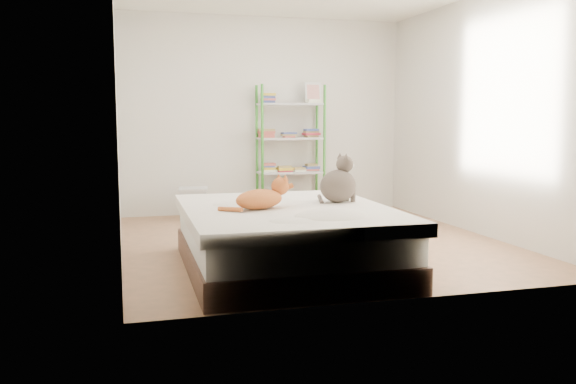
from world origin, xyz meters
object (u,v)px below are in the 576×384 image
object	(u,v)px
shelf_unit	(291,152)
white_bin	(194,204)
cardboard_box	(290,207)
orange_cat	(259,197)
bed	(286,238)
grey_cat	(338,179)

from	to	relation	value
shelf_unit	white_bin	world-z (taller)	shelf_unit
shelf_unit	cardboard_box	bearing A→B (deg)	-107.07
orange_cat	cardboard_box	bearing A→B (deg)	45.11
orange_cat	cardboard_box	xyz separation A→B (m)	(0.93, 2.39, -0.46)
bed	shelf_unit	distance (m)	3.11
grey_cat	bed	bearing A→B (deg)	89.37
shelf_unit	cardboard_box	world-z (taller)	shelf_unit
shelf_unit	bed	bearing A→B (deg)	-106.53
shelf_unit	orange_cat	bearing A→B (deg)	-110.39
bed	grey_cat	xyz separation A→B (m)	(0.51, 0.15, 0.47)
orange_cat	grey_cat	xyz separation A→B (m)	(0.76, 0.21, 0.10)
orange_cat	white_bin	size ratio (longest dim) A/B	1.26
bed	white_bin	world-z (taller)	bed
white_bin	grey_cat	bearing A→B (deg)	-69.14
shelf_unit	grey_cat	bearing A→B (deg)	-97.30
cardboard_box	white_bin	world-z (taller)	white_bin
orange_cat	grey_cat	bearing A→B (deg)	-7.99
orange_cat	cardboard_box	distance (m)	2.60
bed	cardboard_box	distance (m)	2.42
grey_cat	shelf_unit	xyz separation A→B (m)	(0.36, 2.79, 0.08)
shelf_unit	white_bin	xyz separation A→B (m)	(-1.33, -0.24, -0.61)
orange_cat	shelf_unit	bearing A→B (deg)	45.94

